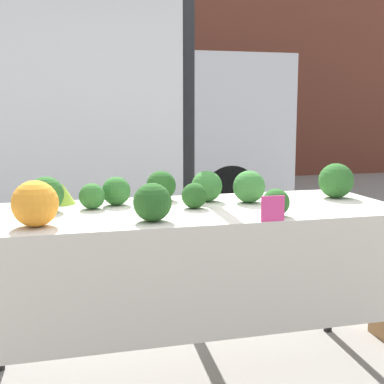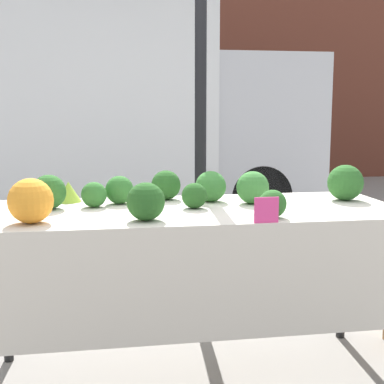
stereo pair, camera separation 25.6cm
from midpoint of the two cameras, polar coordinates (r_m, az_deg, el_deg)
name	(u,v)px [view 2 (the right image)]	position (r m, az deg, el deg)	size (l,w,h in m)	color
ground_plane	(192,376)	(2.86, 2.71, -19.11)	(40.00, 40.00, 0.00)	gray
building_facade	(126,59)	(10.25, -6.38, 13.89)	(16.00, 0.60, 4.51)	brown
tent_pole	(201,121)	(3.23, 3.21, 7.55)	(0.07, 0.07, 2.54)	black
parked_truck	(121,107)	(6.60, -6.45, 8.99)	(4.31, 1.91, 2.61)	white
market_table	(194,234)	(2.53, 3.14, -4.56)	(2.01, 0.78, 0.87)	beige
orange_cauliflower	(31,201)	(2.29, -13.81, -0.95)	(0.19, 0.19, 0.19)	orange
romanesco_head	(69,192)	(2.79, -10.50, 0.00)	(0.13, 0.13, 0.11)	#93B238
broccoli_head_0	(49,192)	(2.60, -12.35, -0.02)	(0.17, 0.17, 0.17)	#285B23
broccoli_head_1	(94,195)	(2.61, -7.69, -0.30)	(0.12, 0.12, 0.12)	#2D6628
broccoli_head_2	(211,186)	(2.75, 4.67, 0.58)	(0.16, 0.16, 0.16)	#387533
broccoli_head_3	(166,185)	(2.81, -0.19, 0.73)	(0.16, 0.16, 0.16)	#23511E
broccoli_head_4	(253,188)	(2.72, 9.18, 0.46)	(0.17, 0.17, 0.17)	#387533
broccoli_head_5	(345,183)	(2.94, 18.48, 0.94)	(0.19, 0.19, 0.19)	#285B23
broccoli_head_6	(194,196)	(2.56, 3.13, -0.43)	(0.12, 0.12, 0.12)	#23511E
broccoli_head_7	(119,190)	(2.69, -5.07, 0.20)	(0.14, 0.14, 0.14)	#2D6628
broccoli_head_8	(273,204)	(2.39, 11.64, -1.27)	(0.12, 0.12, 0.12)	#285B23
broccoli_head_9	(146,202)	(2.28, -1.76, -1.05)	(0.17, 0.17, 0.17)	#23511E
price_sign	(266,210)	(2.28, 11.15, -1.93)	(0.11, 0.01, 0.11)	#E53D84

